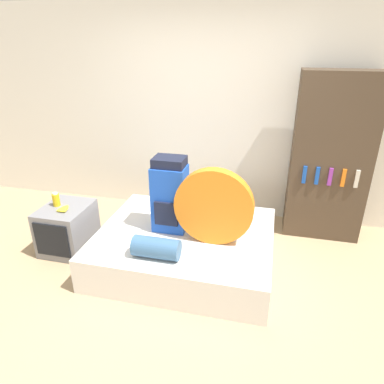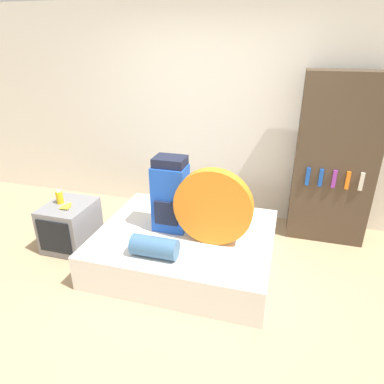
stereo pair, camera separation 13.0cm
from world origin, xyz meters
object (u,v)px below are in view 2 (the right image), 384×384
(backpack, at_px, (170,195))
(canister, at_px, (60,197))
(tent_bag, at_px, (213,207))
(television, at_px, (70,225))
(bookshelf, at_px, (335,160))
(sleeping_roll, at_px, (154,247))

(backpack, height_order, canister, backpack)
(tent_bag, xyz_separation_m, canister, (-1.73, 0.07, -0.15))
(television, bearing_deg, tent_bag, -1.85)
(bookshelf, bearing_deg, tent_bag, -135.75)
(tent_bag, distance_m, canister, 1.74)
(tent_bag, bearing_deg, sleeping_roll, -139.50)
(backpack, xyz_separation_m, canister, (-1.26, -0.08, -0.15))
(television, bearing_deg, canister, 169.30)
(sleeping_roll, xyz_separation_m, television, (-1.19, 0.43, -0.20))
(bookshelf, bearing_deg, canister, -160.32)
(backpack, bearing_deg, sleeping_roll, -87.17)
(sleeping_roll, bearing_deg, backpack, 92.83)
(tent_bag, distance_m, television, 1.71)
(sleeping_roll, bearing_deg, canister, 160.67)
(tent_bag, bearing_deg, television, 178.15)
(sleeping_roll, relative_size, canister, 2.78)
(sleeping_roll, relative_size, bookshelf, 0.23)
(tent_bag, xyz_separation_m, bookshelf, (1.12, 1.09, 0.21))
(backpack, bearing_deg, tent_bag, -17.23)
(tent_bag, relative_size, canister, 4.88)
(bookshelf, bearing_deg, television, -159.38)
(canister, bearing_deg, backpack, 3.42)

